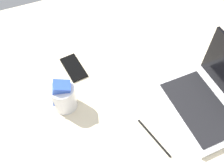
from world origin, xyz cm
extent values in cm
cube|color=beige|center=(0.00, 0.00, 9.00)|extent=(180.00, 140.00, 18.00)
cube|color=silver|center=(-3.29, 9.65, 19.00)|extent=(33.41, 23.59, 2.00)
cube|color=black|center=(-3.27, 8.15, 20.20)|extent=(29.30, 17.52, 0.40)
cylinder|color=silver|center=(-24.27, -37.22, 23.50)|extent=(9.00, 9.00, 11.00)
cube|color=blue|center=(-23.86, -37.18, 21.51)|extent=(7.34, 7.23, 4.37)
cube|color=blue|center=(-24.10, -37.92, 24.12)|extent=(8.01, 7.72, 4.61)
cube|color=blue|center=(-24.37, -37.23, 26.73)|extent=(5.05, 7.21, 6.37)
cube|color=blue|center=(-24.24, -37.26, 29.34)|extent=(6.20, 7.79, 6.05)
cube|color=black|center=(-40.32, -29.01, 18.40)|extent=(14.72, 8.43, 0.80)
cube|color=black|center=(0.66, -12.62, 18.30)|extent=(16.68, 4.49, 0.60)
camera|label=1|loc=(30.30, -40.78, 104.19)|focal=42.23mm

